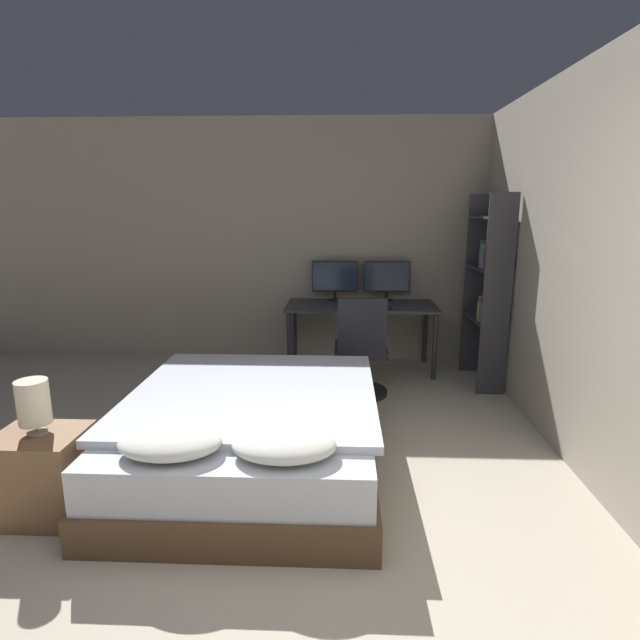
# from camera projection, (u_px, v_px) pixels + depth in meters

# --- Properties ---
(ground_plane) EXTENTS (20.00, 20.00, 0.00)m
(ground_plane) POSITION_uv_depth(u_px,v_px,m) (263.00, 640.00, 2.06)
(ground_plane) COLOR #B2A893
(wall_back) EXTENTS (12.00, 0.06, 2.70)m
(wall_back) POSITION_uv_depth(u_px,v_px,m) (314.00, 243.00, 5.63)
(wall_back) COLOR #9E9384
(wall_back) RESTS_ON ground_plane
(wall_side_right) EXTENTS (0.06, 12.00, 2.70)m
(wall_side_right) POSITION_uv_depth(u_px,v_px,m) (596.00, 271.00, 3.14)
(wall_side_right) COLOR #9E9384
(wall_side_right) RESTS_ON ground_plane
(bed) EXTENTS (1.65, 1.94, 0.60)m
(bed) POSITION_uv_depth(u_px,v_px,m) (252.00, 432.00, 3.36)
(bed) COLOR brown
(bed) RESTS_ON ground_plane
(nightstand) EXTENTS (0.48, 0.40, 0.50)m
(nightstand) POSITION_uv_depth(u_px,v_px,m) (43.00, 474.00, 2.85)
(nightstand) COLOR brown
(nightstand) RESTS_ON ground_plane
(bedside_lamp) EXTENTS (0.17, 0.17, 0.32)m
(bedside_lamp) POSITION_uv_depth(u_px,v_px,m) (33.00, 403.00, 2.76)
(bedside_lamp) COLOR gray
(bedside_lamp) RESTS_ON nightstand
(desk) EXTENTS (1.60, 0.69, 0.72)m
(desk) POSITION_uv_depth(u_px,v_px,m) (361.00, 312.00, 5.36)
(desk) COLOR #38383D
(desk) RESTS_ON ground_plane
(monitor_left) EXTENTS (0.51, 0.16, 0.44)m
(monitor_left) POSITION_uv_depth(u_px,v_px,m) (335.00, 278.00, 5.54)
(monitor_left) COLOR black
(monitor_left) RESTS_ON desk
(monitor_right) EXTENTS (0.51, 0.16, 0.44)m
(monitor_right) POSITION_uv_depth(u_px,v_px,m) (387.00, 278.00, 5.51)
(monitor_right) COLOR black
(monitor_right) RESTS_ON desk
(keyboard) EXTENTS (0.37, 0.13, 0.02)m
(keyboard) POSITION_uv_depth(u_px,v_px,m) (362.00, 308.00, 5.11)
(keyboard) COLOR black
(keyboard) RESTS_ON desk
(computer_mouse) EXTENTS (0.07, 0.05, 0.04)m
(computer_mouse) POSITION_uv_depth(u_px,v_px,m) (389.00, 308.00, 5.09)
(computer_mouse) COLOR black
(computer_mouse) RESTS_ON desk
(office_chair) EXTENTS (0.52, 0.52, 0.97)m
(office_chair) POSITION_uv_depth(u_px,v_px,m) (361.00, 356.00, 4.64)
(office_chair) COLOR black
(office_chair) RESTS_ON ground_plane
(bookshelf) EXTENTS (0.26, 0.73, 1.87)m
(bookshelf) POSITION_uv_depth(u_px,v_px,m) (489.00, 283.00, 4.81)
(bookshelf) COLOR #333338
(bookshelf) RESTS_ON ground_plane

